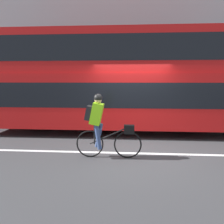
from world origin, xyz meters
The scene contains 6 objects.
ground_plane centered at (0.00, 0.00, 0.00)m, with size 80.00×80.00×0.00m, color #38383A.
road_center_line centered at (0.00, -0.11, 0.00)m, with size 50.00×0.14×0.01m, color silver.
sidewalk_curb centered at (0.00, 4.99, 0.07)m, with size 60.00×1.66×0.14m.
building_facade centered at (0.00, 5.97, 4.67)m, with size 60.00×0.30×9.33m.
bus centered at (-0.63, 2.44, 2.06)m, with size 9.53×2.47×3.70m.
cyclist_on_bike centered at (-0.78, -0.47, 0.89)m, with size 1.69×0.32×1.65m.
Camera 1 is at (-0.13, -5.89, 2.01)m, focal length 35.00 mm.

